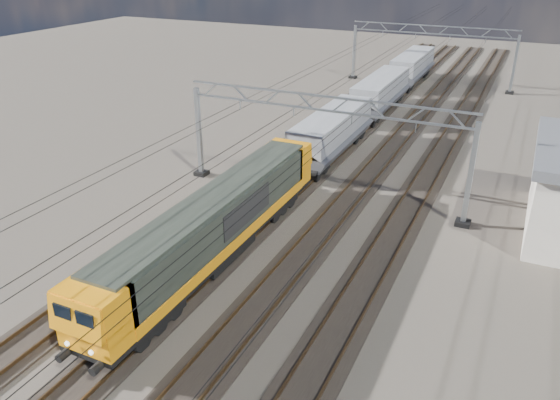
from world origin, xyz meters
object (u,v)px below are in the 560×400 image
at_px(catenary_gantry_mid, 321,143).
at_px(hopper_wagon_mid, 381,91).
at_px(locomotive, 217,223).
at_px(hopper_wagon_third, 412,66).
at_px(catenary_gantry_far, 430,53).
at_px(hopper_wagon_lead, 332,131).

bearing_deg(catenary_gantry_mid, hopper_wagon_mid, 95.22).
xyz_separation_m(locomotive, hopper_wagon_third, (-0.00, 46.10, -0.09)).
relative_size(catenary_gantry_mid, hopper_wagon_mid, 1.53).
bearing_deg(catenary_gantry_far, hopper_wagon_third, 177.53).
height_order(catenary_gantry_far, locomotive, catenary_gantry_far).
xyz_separation_m(catenary_gantry_mid, locomotive, (-2.00, -10.01, -1.58)).
relative_size(catenary_gantry_mid, hopper_wagon_third, 1.53).
height_order(catenary_gantry_mid, locomotive, catenary_gantry_mid).
bearing_deg(catenary_gantry_far, catenary_gantry_mid, -90.00).
relative_size(catenary_gantry_mid, hopper_wagon_lead, 1.53).
bearing_deg(hopper_wagon_lead, hopper_wagon_mid, 90.00).
bearing_deg(hopper_wagon_third, hopper_wagon_lead, -90.00).
height_order(catenary_gantry_far, hopper_wagon_mid, catenary_gantry_far).
distance_m(catenary_gantry_far, hopper_wagon_mid, 14.35).
height_order(catenary_gantry_mid, hopper_wagon_mid, catenary_gantry_mid).
distance_m(locomotive, hopper_wagon_third, 46.10).
xyz_separation_m(catenary_gantry_far, locomotive, (-2.00, -46.01, -1.58)).
relative_size(catenary_gantry_far, hopper_wagon_third, 1.53).
height_order(hopper_wagon_lead, hopper_wagon_third, same).
bearing_deg(locomotive, catenary_gantry_mid, 78.70).
relative_size(hopper_wagon_mid, hopper_wagon_third, 1.00).
bearing_deg(hopper_wagon_lead, hopper_wagon_third, 90.00).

